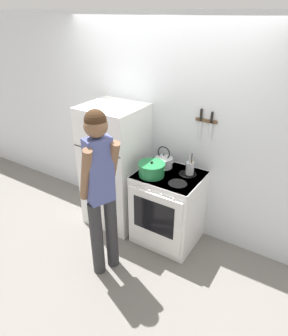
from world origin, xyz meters
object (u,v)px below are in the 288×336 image
object	(u,v)px
utensil_jar	(190,168)
stove_range	(167,208)
refrigerator	(115,167)
tea_kettle	(164,161)
person	(101,188)
dutch_oven_pot	(152,169)

from	to	relation	value
utensil_jar	stove_range	bearing A→B (deg)	-139.16
refrigerator	tea_kettle	xyz separation A→B (m)	(0.62, 0.14, 0.19)
refrigerator	person	xyz separation A→B (m)	(0.43, -0.78, 0.24)
refrigerator	utensil_jar	size ratio (longest dim) A/B	5.76
tea_kettle	person	bearing A→B (deg)	-101.16
stove_range	person	size ratio (longest dim) A/B	0.50
stove_range	refrigerator	bearing A→B (deg)	178.82
dutch_oven_pot	utensil_jar	distance (m)	0.43
tea_kettle	utensil_jar	bearing A→B (deg)	0.94
tea_kettle	person	world-z (taller)	person
tea_kettle	utensil_jar	world-z (taller)	utensil_jar
stove_range	utensil_jar	xyz separation A→B (m)	(0.18, 0.16, 0.52)
refrigerator	dutch_oven_pot	size ratio (longest dim) A/B	4.65
refrigerator	stove_range	size ratio (longest dim) A/B	1.75
utensil_jar	person	size ratio (longest dim) A/B	0.15
dutch_oven_pot	tea_kettle	size ratio (longest dim) A/B	1.30
tea_kettle	utensil_jar	distance (m)	0.33
stove_range	utensil_jar	distance (m)	0.57
dutch_oven_pot	utensil_jar	bearing A→B (deg)	36.60
refrigerator	person	world-z (taller)	person
dutch_oven_pot	utensil_jar	size ratio (longest dim) A/B	1.24
refrigerator	tea_kettle	size ratio (longest dim) A/B	6.02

